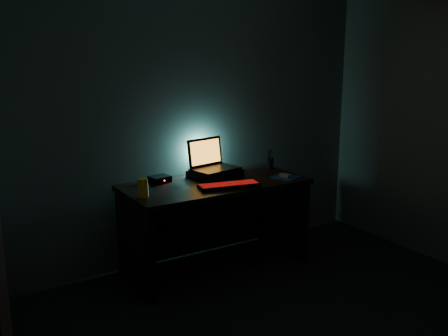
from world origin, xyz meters
name	(u,v)px	position (x,y,z in m)	size (l,w,h in m)	color
room	(372,156)	(0.00, 0.00, 1.25)	(3.50, 4.00, 2.50)	black
desk	(212,211)	(0.00, 1.67, 0.49)	(1.50, 0.70, 0.75)	black
riser	(215,173)	(0.09, 1.77, 0.78)	(0.40, 0.30, 0.06)	black
laptop	(211,162)	(0.08, 1.82, 0.87)	(0.42, 0.35, 0.26)	black
keyboard	(229,185)	(0.01, 1.43, 0.76)	(0.50, 0.24, 0.03)	black
mousepad	(285,177)	(0.58, 1.44, 0.75)	(0.22, 0.20, 0.00)	navy
mouse	(285,175)	(0.58, 1.44, 0.77)	(0.05, 0.09, 0.03)	gray
pen_cup	(270,164)	(0.67, 1.78, 0.80)	(0.07, 0.07, 0.09)	black
juice_glass	(143,188)	(-0.67, 1.53, 0.82)	(0.08, 0.08, 0.14)	#FCB70D
router	(160,179)	(-0.39, 1.85, 0.78)	(0.18, 0.15, 0.05)	black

